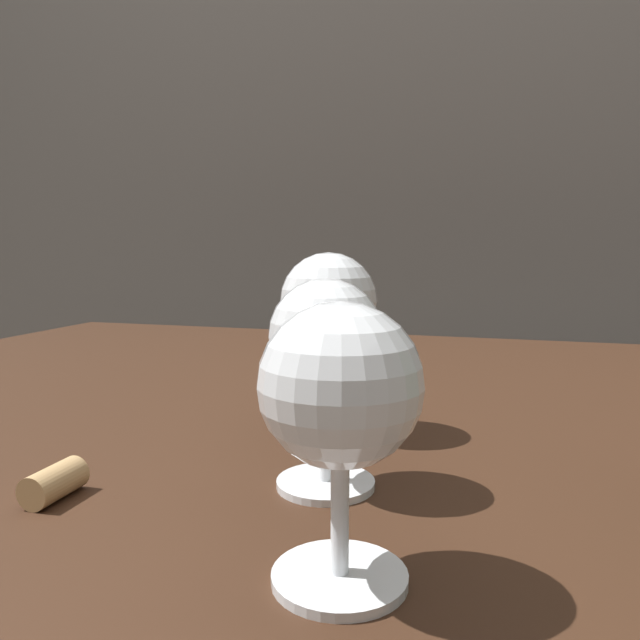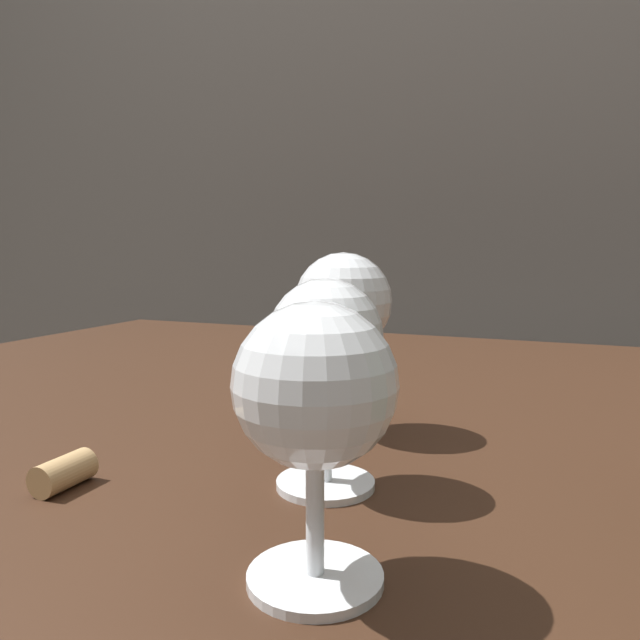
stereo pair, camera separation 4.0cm
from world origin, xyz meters
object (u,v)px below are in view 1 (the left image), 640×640
(wine_glass_merlot, at_px, (329,306))
(wine_glass_port, at_px, (340,395))
(cork, at_px, (54,483))
(wine_glass_rose, at_px, (320,342))

(wine_glass_merlot, bearing_deg, wine_glass_port, -73.26)
(wine_glass_merlot, distance_m, cork, 0.25)
(wine_glass_port, height_order, wine_glass_rose, wine_glass_rose)
(cork, bearing_deg, wine_glass_merlot, 55.35)
(wine_glass_merlot, bearing_deg, cork, -124.65)
(cork, bearing_deg, wine_glass_port, -11.93)
(cork, bearing_deg, wine_glass_rose, 23.31)
(wine_glass_merlot, relative_size, cork, 3.74)
(wine_glass_rose, xyz_separation_m, cork, (-0.16, -0.07, -0.09))
(wine_glass_merlot, height_order, cork, wine_glass_merlot)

